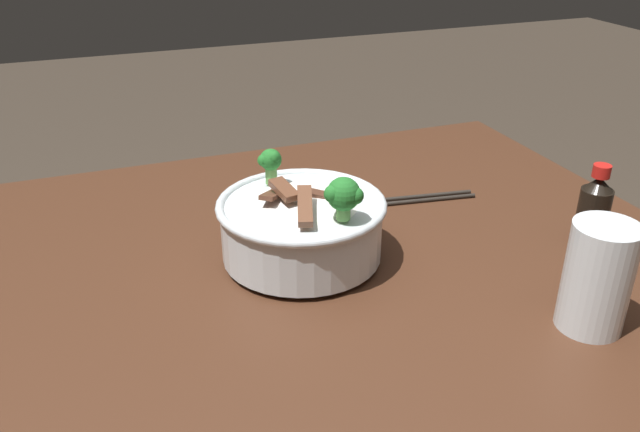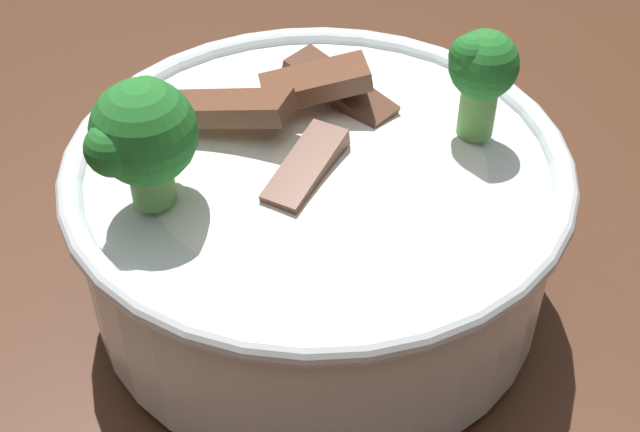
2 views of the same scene
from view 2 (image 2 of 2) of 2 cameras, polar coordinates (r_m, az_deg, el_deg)
The scene contains 2 objects.
dining_table at distance 0.56m, azimuth -4.72°, elevation -6.42°, with size 1.27×0.97×0.79m.
rice_bowl at distance 0.42m, azimuth -0.27°, elevation 0.60°, with size 0.24×0.24×0.15m.
Camera 2 is at (-0.37, -0.06, 1.12)m, focal length 48.50 mm.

